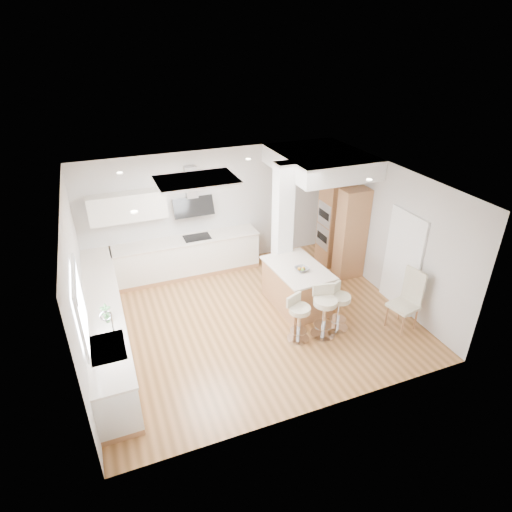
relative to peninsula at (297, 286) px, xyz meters
name	(u,v)px	position (x,y,z in m)	size (l,w,h in m)	color
ground	(252,319)	(-1.03, -0.14, -0.45)	(6.00, 6.00, 0.00)	#AA723F
ceiling	(252,319)	(-1.03, -0.14, -0.45)	(6.00, 5.00, 0.02)	white
wall_back	(213,209)	(-1.03, 2.36, 0.95)	(6.00, 0.04, 2.80)	beige
wall_left	(78,289)	(-4.03, -0.14, 0.95)	(0.04, 5.00, 2.80)	beige
wall_right	(388,232)	(1.97, -0.14, 0.95)	(0.04, 5.00, 2.80)	beige
skylight	(197,180)	(-1.82, 0.46, 2.32)	(4.10, 2.10, 0.06)	white
window_left	(79,303)	(-3.98, -1.04, 1.24)	(0.06, 1.28, 1.07)	white
doorway_right	(402,262)	(1.95, -0.74, 0.55)	(0.05, 1.00, 2.10)	#49403A
counter_left	(106,324)	(-3.73, 0.09, 0.00)	(0.63, 4.50, 1.35)	#B57C4D
counter_back	(180,248)	(-1.94, 2.08, 0.24)	(3.62, 0.63, 2.50)	#B57C4D
pillar	(282,228)	(0.02, 0.81, 0.95)	(0.35, 0.35, 2.80)	white
soffit	(320,161)	(1.07, 1.26, 2.15)	(1.78, 2.20, 0.40)	white
oven_column	(341,227)	(1.65, 1.09, 0.60)	(0.63, 1.21, 2.10)	#B57C4D
peninsula	(297,286)	(0.00, 0.00, 0.00)	(1.08, 1.54, 0.97)	#B57C4D
bar_stool_a	(298,316)	(-0.47, -1.02, 0.06)	(0.54, 0.54, 0.92)	silver
bar_stool_b	(324,309)	(0.03, -1.07, 0.12)	(0.55, 0.55, 1.02)	silver
bar_stool_c	(338,305)	(0.38, -0.99, 0.07)	(0.55, 0.55, 0.94)	silver
dining_chair	(408,297)	(1.63, -1.41, 0.20)	(0.56, 0.56, 1.22)	beige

